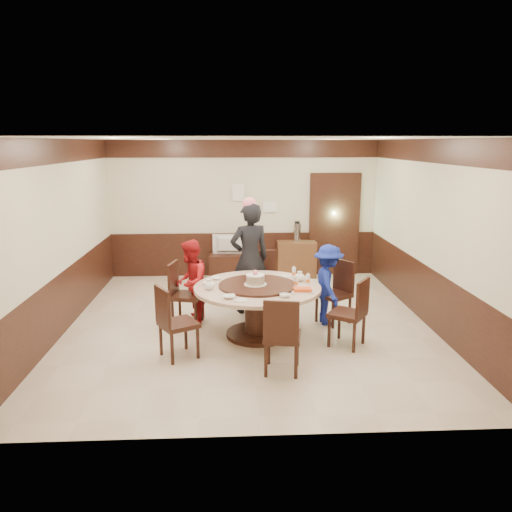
{
  "coord_description": "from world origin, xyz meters",
  "views": [
    {
      "loc": [
        -0.26,
        -7.27,
        2.75
      ],
      "look_at": [
        0.1,
        -0.06,
        1.1
      ],
      "focal_mm": 35.0,
      "sensor_mm": 36.0,
      "label": 1
    }
  ],
  "objects_px": {
    "person_standing": "(250,258)",
    "shrimp_platter": "(302,290)",
    "tv_stand": "(230,266)",
    "person_red": "(191,282)",
    "thermos": "(297,232)",
    "person_blue": "(328,285)",
    "birthday_cake": "(255,280)",
    "banquet_table": "(257,301)",
    "side_cabinet": "(296,259)",
    "television": "(230,245)"
  },
  "relations": [
    {
      "from": "banquet_table",
      "to": "birthday_cake",
      "type": "bearing_deg",
      "value": -148.62
    },
    {
      "from": "shrimp_platter",
      "to": "thermos",
      "type": "distance_m",
      "value": 3.6
    },
    {
      "from": "person_red",
      "to": "shrimp_platter",
      "type": "height_order",
      "value": "person_red"
    },
    {
      "from": "birthday_cake",
      "to": "shrimp_platter",
      "type": "bearing_deg",
      "value": -26.34
    },
    {
      "from": "person_red",
      "to": "side_cabinet",
      "type": "distance_m",
      "value": 3.33
    },
    {
      "from": "person_red",
      "to": "person_blue",
      "type": "height_order",
      "value": "person_red"
    },
    {
      "from": "person_blue",
      "to": "birthday_cake",
      "type": "height_order",
      "value": "person_blue"
    },
    {
      "from": "television",
      "to": "side_cabinet",
      "type": "height_order",
      "value": "television"
    },
    {
      "from": "television",
      "to": "thermos",
      "type": "height_order",
      "value": "thermos"
    },
    {
      "from": "banquet_table",
      "to": "tv_stand",
      "type": "xyz_separation_m",
      "value": [
        -0.4,
        3.21,
        -0.28
      ]
    },
    {
      "from": "person_standing",
      "to": "birthday_cake",
      "type": "bearing_deg",
      "value": 74.41
    },
    {
      "from": "birthday_cake",
      "to": "shrimp_platter",
      "type": "distance_m",
      "value": 0.7
    },
    {
      "from": "banquet_table",
      "to": "person_red",
      "type": "distance_m",
      "value": 1.16
    },
    {
      "from": "banquet_table",
      "to": "birthday_cake",
      "type": "height_order",
      "value": "birthday_cake"
    },
    {
      "from": "person_red",
      "to": "television",
      "type": "height_order",
      "value": "person_red"
    },
    {
      "from": "person_standing",
      "to": "thermos",
      "type": "distance_m",
      "value": 2.41
    },
    {
      "from": "person_red",
      "to": "tv_stand",
      "type": "height_order",
      "value": "person_red"
    },
    {
      "from": "television",
      "to": "person_standing",
      "type": "bearing_deg",
      "value": 103.45
    },
    {
      "from": "person_standing",
      "to": "side_cabinet",
      "type": "distance_m",
      "value": 2.47
    },
    {
      "from": "person_standing",
      "to": "tv_stand",
      "type": "height_order",
      "value": "person_standing"
    },
    {
      "from": "person_red",
      "to": "television",
      "type": "bearing_deg",
      "value": 173.8
    },
    {
      "from": "birthday_cake",
      "to": "tv_stand",
      "type": "relative_size",
      "value": 0.38
    },
    {
      "from": "tv_stand",
      "to": "thermos",
      "type": "xyz_separation_m",
      "value": [
        1.39,
        0.03,
        0.69
      ]
    },
    {
      "from": "person_standing",
      "to": "side_cabinet",
      "type": "height_order",
      "value": "person_standing"
    },
    {
      "from": "tv_stand",
      "to": "television",
      "type": "relative_size",
      "value": 1.2
    },
    {
      "from": "person_blue",
      "to": "television",
      "type": "bearing_deg",
      "value": 25.47
    },
    {
      "from": "banquet_table",
      "to": "person_blue",
      "type": "bearing_deg",
      "value": 22.46
    },
    {
      "from": "tv_stand",
      "to": "person_standing",
      "type": "bearing_deg",
      "value": -81.16
    },
    {
      "from": "person_red",
      "to": "side_cabinet",
      "type": "bearing_deg",
      "value": 149.88
    },
    {
      "from": "person_standing",
      "to": "thermos",
      "type": "relative_size",
      "value": 4.77
    },
    {
      "from": "person_red",
      "to": "birthday_cake",
      "type": "distance_m",
      "value": 1.15
    },
    {
      "from": "birthday_cake",
      "to": "tv_stand",
      "type": "xyz_separation_m",
      "value": [
        -0.37,
        3.23,
        -0.6
      ]
    },
    {
      "from": "birthday_cake",
      "to": "television",
      "type": "relative_size",
      "value": 0.46
    },
    {
      "from": "person_standing",
      "to": "person_red",
      "type": "relative_size",
      "value": 1.38
    },
    {
      "from": "person_red",
      "to": "birthday_cake",
      "type": "height_order",
      "value": "person_red"
    },
    {
      "from": "person_red",
      "to": "tv_stand",
      "type": "distance_m",
      "value": 2.73
    },
    {
      "from": "shrimp_platter",
      "to": "tv_stand",
      "type": "xyz_separation_m",
      "value": [
        -1.0,
        3.54,
        -0.53
      ]
    },
    {
      "from": "shrimp_platter",
      "to": "thermos",
      "type": "height_order",
      "value": "thermos"
    },
    {
      "from": "person_standing",
      "to": "side_cabinet",
      "type": "xyz_separation_m",
      "value": [
        1.05,
        2.16,
        -0.53
      ]
    },
    {
      "from": "birthday_cake",
      "to": "thermos",
      "type": "height_order",
      "value": "thermos"
    },
    {
      "from": "tv_stand",
      "to": "television",
      "type": "bearing_deg",
      "value": 0.0
    },
    {
      "from": "person_red",
      "to": "thermos",
      "type": "bearing_deg",
      "value": 149.79
    },
    {
      "from": "person_standing",
      "to": "shrimp_platter",
      "type": "bearing_deg",
      "value": 97.73
    },
    {
      "from": "banquet_table",
      "to": "person_blue",
      "type": "height_order",
      "value": "person_blue"
    },
    {
      "from": "shrimp_platter",
      "to": "side_cabinet",
      "type": "xyz_separation_m",
      "value": [
        0.39,
        3.57,
        -0.4
      ]
    },
    {
      "from": "person_red",
      "to": "thermos",
      "type": "xyz_separation_m",
      "value": [
        1.99,
        2.66,
        0.28
      ]
    },
    {
      "from": "banquet_table",
      "to": "person_standing",
      "type": "bearing_deg",
      "value": 93.66
    },
    {
      "from": "person_standing",
      "to": "tv_stand",
      "type": "distance_m",
      "value": 2.26
    },
    {
      "from": "person_red",
      "to": "banquet_table",
      "type": "bearing_deg",
      "value": 66.28
    },
    {
      "from": "birthday_cake",
      "to": "person_blue",
      "type": "bearing_deg",
      "value": 22.72
    }
  ]
}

